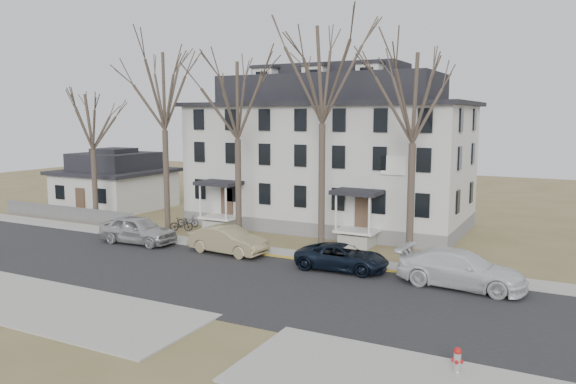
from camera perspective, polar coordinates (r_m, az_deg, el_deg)
The scene contains 20 objects.
ground at distance 27.12m, azimuth -7.21°, elevation -10.10°, with size 120.00×120.00×0.00m, color olive.
main_road at distance 28.70m, azimuth -4.92°, elevation -9.05°, with size 120.00×10.00×0.04m, color #27272A.
far_sidewalk at distance 33.73m, azimuth 0.57°, elevation -6.46°, with size 120.00×2.00×0.08m, color #A09F97.
near_sidewalk_left at distance 29.14m, azimuth -26.36°, elevation -9.60°, with size 20.00×5.00×0.08m, color #A09F97.
yellow_curb at distance 31.04m, azimuth 8.15°, elevation -7.80°, with size 14.00×0.25×0.06m, color gold.
boarding_house at distance 42.67m, azimuth 4.24°, elevation 3.84°, with size 20.80×12.36×12.05m.
small_house at distance 52.63m, azimuth -17.14°, elevation 0.84°, with size 8.70×8.70×5.00m.
fence at distance 47.84m, azimuth -21.62°, elevation -2.76°, with size 14.00×0.06×1.20m, color gray.
tree_far_left at distance 40.34m, azimuth -12.52°, elevation 10.51°, with size 8.40×8.40×13.72m.
tree_mid_left at distance 36.77m, azimuth -5.18°, elevation 9.79°, with size 7.80×7.80×12.74m.
tree_center at distance 34.01m, azimuth 3.54°, elevation 12.47°, with size 9.00×9.00×14.70m.
tree_mid_right at distance 32.08m, azimuth 12.67°, elevation 9.93°, with size 7.80×7.80×12.74m.
tree_bungalow at distance 45.09m, azimuth -19.33°, elevation 7.12°, with size 6.60×6.60×10.78m.
car_silver at distance 37.79m, azimuth -15.00°, elevation -3.77°, with size 2.13×5.29×1.80m, color #B7B7B7.
car_tan at distance 34.06m, azimuth -6.14°, elevation -4.94°, with size 1.75×5.01×1.65m, color #9C8F65.
car_navy at distance 30.53m, azimuth 5.52°, elevation -6.68°, with size 2.31×5.00×1.39m, color black.
car_white at distance 28.67m, azimuth 17.18°, elevation -7.56°, with size 2.48×6.10×1.77m, color silver.
bicycle_left at distance 42.59m, azimuth -10.13°, elevation -2.95°, with size 0.60×1.73×0.91m, color black.
bicycle_right at distance 41.10m, azimuth -10.79°, elevation -3.30°, with size 0.46×1.65×0.99m, color black.
fire_hydrant at distance 19.70m, azimuth 16.83°, elevation -16.05°, with size 0.37×0.35×0.89m.
Camera 1 is at (14.77, -21.17, 8.30)m, focal length 35.00 mm.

